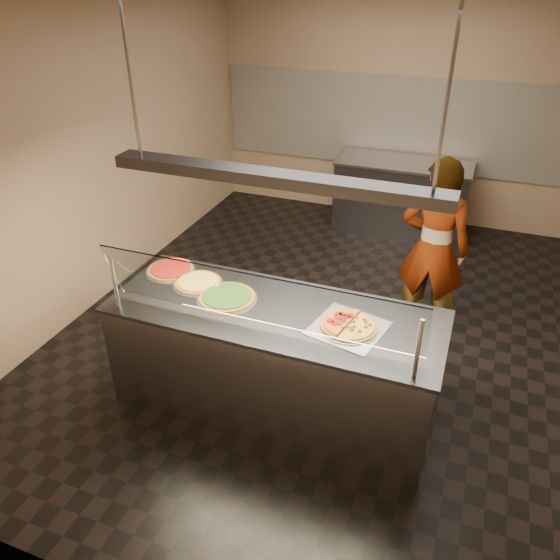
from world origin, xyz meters
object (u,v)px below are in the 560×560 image
at_px(sneeze_guard, 255,300).
at_px(serving_counter, 275,359).
at_px(pizza_cheese, 198,282).
at_px(pizza_tomato, 171,269).
at_px(heat_lamp_housing, 274,178).
at_px(perforated_tray, 348,327).
at_px(pizza_spatula, 222,284).
at_px(prep_table, 401,196).
at_px(pizza_spinach, 227,297).
at_px(worker, 434,249).
at_px(half_pizza_pepperoni, 336,321).
at_px(half_pizza_sausage, 362,328).

bearing_deg(sneeze_guard, serving_counter, 90.00).
distance_m(pizza_cheese, pizza_tomato, 0.33).
bearing_deg(heat_lamp_housing, pizza_cheese, 168.96).
height_order(sneeze_guard, heat_lamp_housing, heat_lamp_housing).
xyz_separation_m(perforated_tray, pizza_spatula, (-1.07, 0.18, 0.02)).
bearing_deg(prep_table, pizza_tomato, -110.63).
xyz_separation_m(serving_counter, pizza_spinach, (-0.40, 0.02, 0.48)).
bearing_deg(heat_lamp_housing, pizza_spatula, 163.10).
bearing_deg(prep_table, sneeze_guard, -94.32).
distance_m(pizza_spinach, worker, 2.04).
distance_m(pizza_cheese, pizza_spatula, 0.20).
bearing_deg(pizza_spatula, prep_table, 77.31).
xyz_separation_m(pizza_spinach, pizza_tomato, (-0.63, 0.22, -0.00)).
height_order(prep_table, worker, worker).
bearing_deg(pizza_spatula, heat_lamp_housing, -16.90).
bearing_deg(serving_counter, prep_table, 85.29).
bearing_deg(pizza_cheese, half_pizza_pepperoni, -7.96).
bearing_deg(pizza_spinach, worker, 48.16).
relative_size(half_pizza_pepperoni, half_pizza_sausage, 1.00).
xyz_separation_m(serving_counter, half_pizza_sausage, (0.66, -0.03, 0.49)).
bearing_deg(heat_lamp_housing, prep_table, 85.29).
bearing_deg(pizza_cheese, pizza_spatula, 4.27).
distance_m(half_pizza_sausage, prep_table, 3.86).
bearing_deg(sneeze_guard, pizza_spatula, 135.49).
bearing_deg(pizza_spinach, pizza_tomato, 160.41).
height_order(serving_counter, worker, worker).
bearing_deg(pizza_spatula, serving_counter, -16.90).
bearing_deg(pizza_spatula, pizza_cheese, -175.73).
height_order(perforated_tray, half_pizza_pepperoni, half_pizza_pepperoni).
bearing_deg(serving_counter, pizza_cheese, 168.96).
distance_m(sneeze_guard, pizza_cheese, 0.90).
relative_size(half_pizza_sausage, pizza_cheese, 1.07).
height_order(pizza_cheese, prep_table, pizza_cheese).
distance_m(pizza_cheese, worker, 2.18).
bearing_deg(heat_lamp_housing, half_pizza_pepperoni, -3.25).
bearing_deg(perforated_tray, heat_lamp_housing, 177.14).
xyz_separation_m(half_pizza_pepperoni, prep_table, (-0.16, 3.81, -0.50)).
xyz_separation_m(serving_counter, pizza_cheese, (-0.71, 0.14, 0.48)).
bearing_deg(pizza_tomato, pizza_spinach, -19.59).
xyz_separation_m(half_pizza_sausage, prep_table, (-0.35, 3.81, -0.49)).
height_order(half_pizza_sausage, pizza_spinach, half_pizza_sausage).
distance_m(pizza_spatula, prep_table, 3.75).
distance_m(sneeze_guard, pizza_spinach, 0.60).
bearing_deg(half_pizza_sausage, perforated_tray, -178.89).
xyz_separation_m(perforated_tray, pizza_cheese, (-1.28, 0.17, 0.01)).
relative_size(sneeze_guard, pizza_tomato, 5.56).
xyz_separation_m(half_pizza_pepperoni, pizza_spatula, (-0.98, 0.18, -0.01)).
xyz_separation_m(pizza_tomato, worker, (1.99, 1.30, -0.07)).
height_order(pizza_cheese, pizza_tomato, same).
xyz_separation_m(perforated_tray, heat_lamp_housing, (-0.57, 0.03, 1.01)).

